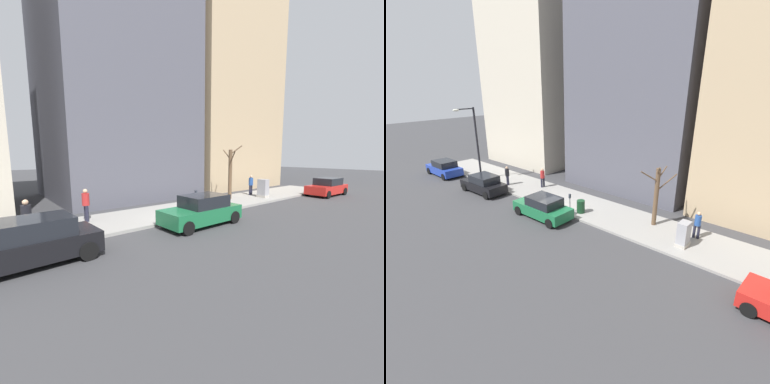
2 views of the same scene
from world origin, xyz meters
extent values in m
plane|color=#38383A|center=(0.00, 0.00, 0.00)|extent=(120.00, 120.00, 0.00)
cube|color=gray|center=(2.00, 0.00, 0.07)|extent=(4.00, 36.00, 0.15)
cube|color=red|center=(-1.19, -14.68, 0.57)|extent=(1.95, 4.26, 0.70)
cube|color=black|center=(-1.19, -14.88, 1.22)|extent=(1.68, 2.26, 0.60)
cylinder|color=black|center=(-1.98, -13.10, 0.32)|extent=(0.24, 0.65, 0.64)
cylinder|color=black|center=(-0.28, -13.16, 0.32)|extent=(0.24, 0.65, 0.64)
cylinder|color=black|center=(-2.09, -16.20, 0.32)|extent=(0.24, 0.65, 0.64)
cylinder|color=black|center=(-0.39, -16.26, 0.32)|extent=(0.24, 0.65, 0.64)
cube|color=#196038|center=(-1.15, -0.08, 0.57)|extent=(1.83, 4.21, 0.70)
cube|color=black|center=(-1.15, -0.28, 1.22)|extent=(1.62, 2.21, 0.60)
cylinder|color=black|center=(-2.02, 1.46, 0.32)|extent=(0.23, 0.64, 0.64)
cylinder|color=black|center=(-0.32, 1.48, 0.32)|extent=(0.23, 0.64, 0.64)
cylinder|color=black|center=(-1.99, -1.64, 0.32)|extent=(0.23, 0.64, 0.64)
cylinder|color=black|center=(-0.29, -1.62, 0.32)|extent=(0.23, 0.64, 0.64)
cube|color=black|center=(-1.12, 7.27, 0.57)|extent=(1.94, 4.26, 0.70)
cube|color=black|center=(-1.12, 7.07, 1.22)|extent=(1.67, 2.25, 0.60)
cylinder|color=black|center=(-1.92, 5.70, 0.32)|extent=(0.24, 0.65, 0.64)
cylinder|color=black|center=(-0.22, 5.75, 0.32)|extent=(0.24, 0.65, 0.64)
cylinder|color=slate|center=(0.45, -1.14, 0.68)|extent=(0.07, 0.07, 1.05)
cube|color=#2D333D|center=(0.45, -1.14, 1.35)|extent=(0.14, 0.10, 0.30)
cube|color=#A8A399|center=(1.30, -8.95, 0.24)|extent=(0.83, 0.61, 0.18)
cube|color=#939399|center=(1.30, -8.95, 0.96)|extent=(0.75, 0.55, 1.25)
cylinder|color=brown|center=(2.60, -6.48, 2.02)|extent=(0.28, 0.28, 3.73)
cylinder|color=brown|center=(2.22, -6.67, 3.85)|extent=(0.78, 0.51, 0.70)
cylinder|color=brown|center=(3.04, -6.87, 2.97)|extent=(0.88, 0.91, 1.15)
cylinder|color=brown|center=(3.02, -6.53, 3.52)|extent=(0.89, 0.20, 0.77)
cylinder|color=brown|center=(2.08, -6.19, 3.43)|extent=(1.02, 0.74, 0.79)
cylinder|color=#14381E|center=(0.90, -1.76, 0.60)|extent=(0.56, 0.56, 0.90)
cylinder|color=#1E1E2D|center=(2.68, -9.30, 0.56)|extent=(0.16, 0.16, 0.82)
cylinder|color=#1E1E2D|center=(2.65, -9.06, 0.56)|extent=(0.16, 0.16, 0.82)
cylinder|color=#23478C|center=(2.66, -9.18, 1.28)|extent=(0.36, 0.36, 0.62)
sphere|color=tan|center=(2.66, -9.18, 1.70)|extent=(0.22, 0.22, 0.22)
cylinder|color=#1E1E2D|center=(2.88, 4.23, 0.56)|extent=(0.16, 0.16, 0.82)
cylinder|color=#1E1E2D|center=(2.65, 4.24, 0.56)|extent=(0.16, 0.16, 0.82)
cylinder|color=#A52323|center=(2.76, 4.23, 1.28)|extent=(0.36, 0.36, 0.62)
sphere|color=tan|center=(2.76, 4.23, 1.70)|extent=(0.22, 0.22, 0.22)
cylinder|color=#1E1E2D|center=(1.15, 7.11, 0.56)|extent=(0.16, 0.16, 0.82)
cylinder|color=#1E1E2D|center=(1.08, 6.88, 0.56)|extent=(0.16, 0.16, 0.82)
cylinder|color=black|center=(1.12, 7.00, 1.28)|extent=(0.36, 0.36, 0.62)
sphere|color=tan|center=(1.12, 7.00, 1.70)|extent=(0.22, 0.22, 0.22)
cube|color=tan|center=(11.14, -12.85, 11.10)|extent=(11.28, 11.28, 22.20)
cube|color=#4C4C56|center=(10.83, -1.16, 9.95)|extent=(10.66, 10.66, 19.90)
camera|label=1|loc=(-10.44, 8.35, 3.53)|focal=24.00mm
camera|label=2|loc=(-13.55, -14.32, 8.82)|focal=28.00mm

